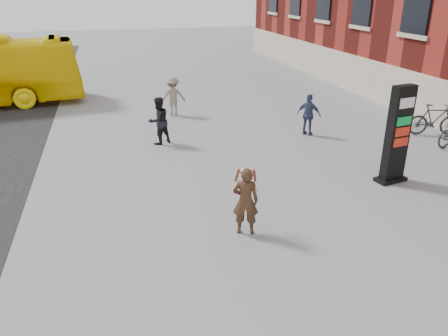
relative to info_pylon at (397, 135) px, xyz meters
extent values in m
plane|color=#9E9EA3|center=(-4.69, -1.70, -1.35)|extent=(100.00, 100.00, 0.00)
cube|color=beige|center=(4.75, 4.30, -0.45)|extent=(0.18, 44.00, 1.80)
cube|color=black|center=(0.00, 0.00, 0.00)|extent=(0.68, 0.38, 2.70)
cube|color=black|center=(0.00, 0.00, -1.29)|extent=(0.93, 0.57, 0.11)
cube|color=white|center=(0.00, 0.00, 0.92)|extent=(0.53, 0.38, 0.27)
cube|color=#07762C|center=(0.00, 0.00, 0.43)|extent=(0.53, 0.38, 0.24)
cube|color=maroon|center=(0.00, 0.00, 0.14)|extent=(0.53, 0.38, 0.24)
cube|color=maroon|center=(0.00, 0.00, -0.15)|extent=(0.53, 0.38, 0.24)
imported|color=#422919|center=(-4.76, -1.60, -0.57)|extent=(0.65, 0.53, 1.56)
cylinder|color=white|center=(-4.76, -1.60, 0.14)|extent=(0.22, 0.22, 0.05)
cone|color=white|center=(-4.52, -1.43, -0.29)|extent=(0.26, 0.23, 0.38)
cylinder|color=maroon|center=(-4.52, -1.43, -0.06)|extent=(0.15, 0.12, 0.32)
cone|color=white|center=(-4.88, -1.32, -0.29)|extent=(0.23, 0.26, 0.38)
cylinder|color=maroon|center=(-4.88, -1.32, -0.06)|extent=(0.11, 0.15, 0.32)
imported|color=black|center=(-5.86, 4.79, -0.54)|extent=(0.98, 0.91, 1.63)
imported|color=gray|center=(-4.84, 8.29, -0.55)|extent=(1.05, 0.63, 1.60)
imported|color=#364264|center=(-0.51, 4.37, -0.59)|extent=(0.90, 0.87, 1.51)
imported|color=#26272B|center=(3.91, 3.20, -0.78)|extent=(1.98, 1.05, 1.14)
camera|label=1|loc=(-7.35, -9.58, 3.72)|focal=35.00mm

